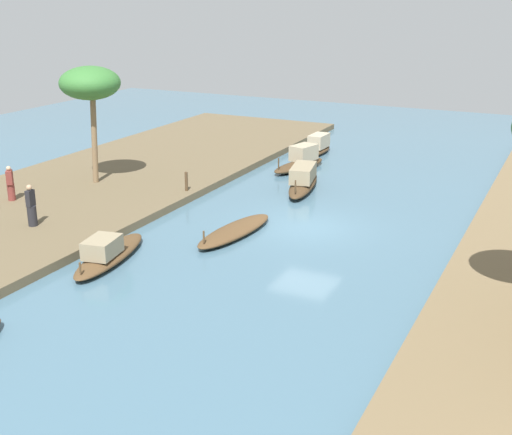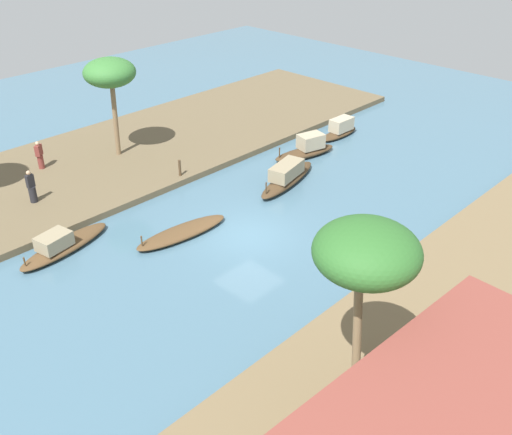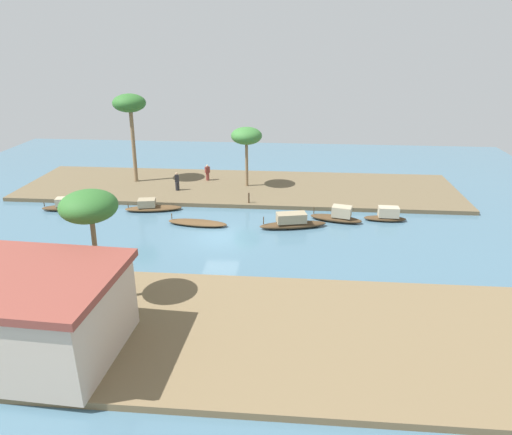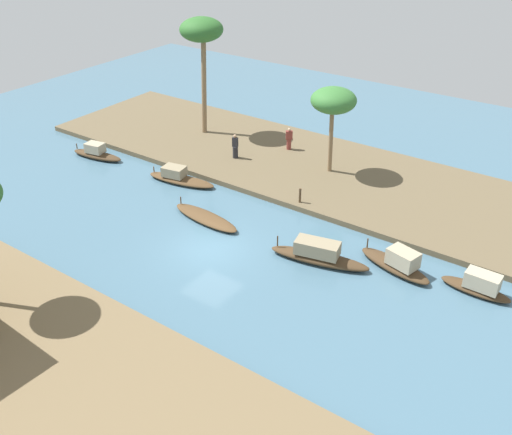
{
  "view_description": "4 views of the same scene",
  "coord_description": "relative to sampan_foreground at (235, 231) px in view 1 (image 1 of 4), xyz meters",
  "views": [
    {
      "loc": [
        24.02,
        9.43,
        9.06
      ],
      "look_at": [
        1.24,
        -1.68,
        0.55
      ],
      "focal_mm": 47.15,
      "sensor_mm": 36.0,
      "label": 1
    },
    {
      "loc": [
        16.01,
        15.92,
        13.97
      ],
      "look_at": [
        -0.85,
        -0.38,
        0.46
      ],
      "focal_mm": 41.13,
      "sensor_mm": 36.0,
      "label": 2
    },
    {
      "loc": [
        -5.09,
        29.46,
        13.49
      ],
      "look_at": [
        -2.35,
        -2.86,
        0.51
      ],
      "focal_mm": 31.91,
      "sensor_mm": 36.0,
      "label": 3
    },
    {
      "loc": [
        -16.48,
        19.29,
        16.73
      ],
      "look_at": [
        -1.0,
        -2.72,
        0.99
      ],
      "focal_mm": 40.79,
      "sensor_mm": 36.0,
      "label": 4
    }
  ],
  "objects": [
    {
      "name": "sampan_open_hull",
      "position": [
        -10.77,
        -1.66,
        0.26
      ],
      "size": [
        4.18,
        2.09,
        1.28
      ],
      "rotation": [
        0.0,
        0.0,
        -0.25
      ],
      "color": "#47331E",
      "rests_on": "river_water"
    },
    {
      "name": "person_by_mooring",
      "position": [
        3.33,
        -7.23,
        0.85
      ],
      "size": [
        0.41,
        0.41,
        1.67
      ],
      "rotation": [
        0.0,
        0.0,
        3.3
      ],
      "color": "#232328",
      "rests_on": "riverbank_left"
    },
    {
      "name": "river_water",
      "position": [
        -2.09,
        2.19,
        -0.19
      ],
      "size": [
        62.85,
        62.85,
        0.0
      ],
      "primitive_type": "plane",
      "color": "#476B7F",
      "rests_on": "ground"
    },
    {
      "name": "sampan_upstream_small",
      "position": [
        -7.24,
        -0.07,
        0.27
      ],
      "size": [
        5.23,
        2.21,
        1.19
      ],
      "rotation": [
        0.0,
        0.0,
        0.22
      ],
      "color": "#47331E",
      "rests_on": "river_water"
    },
    {
      "name": "sampan_with_red_awning",
      "position": [
        -14.58,
        -2.13,
        0.26
      ],
      "size": [
        3.27,
        1.02,
        1.15
      ],
      "rotation": [
        0.0,
        0.0,
        -0.02
      ],
      "color": "#47331E",
      "rests_on": "river_water"
    },
    {
      "name": "sampan_downstream_large",
      "position": [
        4.41,
        -2.75,
        0.14
      ],
      "size": [
        4.77,
        2.03,
        1.01
      ],
      "rotation": [
        0.0,
        0.0,
        0.18
      ],
      "color": "brown",
      "rests_on": "river_water"
    },
    {
      "name": "palm_tree_left_near",
      "position": [
        -2.88,
        -9.01,
        4.84
      ],
      "size": [
        2.81,
        2.81,
        5.53
      ],
      "color": "#7F6647",
      "rests_on": "riverbank_left"
    },
    {
      "name": "mooring_post",
      "position": [
        -3.52,
        -4.37,
        0.59
      ],
      "size": [
        0.14,
        0.14,
        0.89
      ],
      "primitive_type": "cylinder",
      "color": "#4C3823",
      "rests_on": "riverbank_left"
    },
    {
      "name": "riverbank_left",
      "position": [
        -2.09,
        -9.06,
        -0.02
      ],
      "size": [
        40.35,
        10.41,
        0.34
      ],
      "primitive_type": "cube",
      "color": "brown",
      "rests_on": "ground"
    },
    {
      "name": "person_on_near_bank",
      "position": [
        1.14,
        -10.53,
        0.88
      ],
      "size": [
        0.51,
        0.48,
        1.55
      ],
      "rotation": [
        0.0,
        0.0,
        3.81
      ],
      "color": "brown",
      "rests_on": "riverbank_left"
    },
    {
      "name": "sampan_foreground",
      "position": [
        0.0,
        0.0,
        0.0
      ],
      "size": [
        4.76,
        1.7,
        0.8
      ],
      "rotation": [
        0.0,
        0.0,
        -0.11
      ],
      "color": "brown",
      "rests_on": "river_water"
    }
  ]
}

